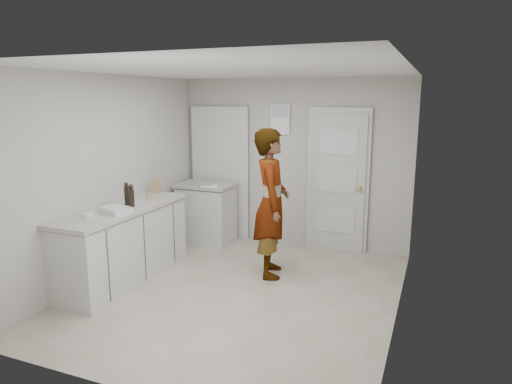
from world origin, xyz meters
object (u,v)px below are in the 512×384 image
at_px(oil_cruet_a, 131,196).
at_px(baking_dish, 116,210).
at_px(egg_bowl, 88,215).
at_px(oil_cruet_b, 127,194).
at_px(spice_jar, 149,195).
at_px(person, 271,203).
at_px(cake_mix_box, 156,185).

relative_size(oil_cruet_a, baking_dish, 0.69).
distance_m(baking_dish, egg_bowl, 0.32).
bearing_deg(oil_cruet_b, spice_jar, 83.41).
bearing_deg(spice_jar, person, 12.05).
xyz_separation_m(cake_mix_box, egg_bowl, (0.06, -1.40, -0.08)).
xyz_separation_m(cake_mix_box, oil_cruet_a, (0.22, -0.83, 0.03)).
bearing_deg(spice_jar, baking_dish, -84.33).
height_order(cake_mix_box, oil_cruet_a, oil_cruet_a).
bearing_deg(oil_cruet_b, oil_cruet_a, -29.39).
distance_m(cake_mix_box, egg_bowl, 1.40).
height_order(cake_mix_box, egg_bowl, cake_mix_box).
bearing_deg(cake_mix_box, spice_jar, -75.52).
xyz_separation_m(spice_jar, egg_bowl, (-0.09, -1.02, -0.02)).
xyz_separation_m(spice_jar, oil_cruet_b, (-0.04, -0.39, 0.09)).
bearing_deg(oil_cruet_a, oil_cruet_b, 150.61).
bearing_deg(spice_jar, cake_mix_box, 110.91).
relative_size(person, cake_mix_box, 9.36).
bearing_deg(egg_bowl, oil_cruet_b, 86.29).
bearing_deg(oil_cruet_a, spice_jar, 98.85).
relative_size(person, oil_cruet_a, 6.72).
bearing_deg(person, cake_mix_box, 68.20).
relative_size(baking_dish, egg_bowl, 3.37).
distance_m(cake_mix_box, baking_dish, 1.15).
height_order(oil_cruet_b, egg_bowl, oil_cruet_b).
distance_m(person, oil_cruet_b, 1.78).
xyz_separation_m(person, baking_dish, (-1.50, -1.08, 0.03)).
relative_size(cake_mix_box, egg_bowl, 1.67).
relative_size(oil_cruet_a, egg_bowl, 2.33).
relative_size(oil_cruet_b, egg_bowl, 2.38).
xyz_separation_m(person, spice_jar, (-1.57, -0.34, 0.04)).
height_order(spice_jar, egg_bowl, spice_jar).
bearing_deg(oil_cruet_a, cake_mix_box, 104.51).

